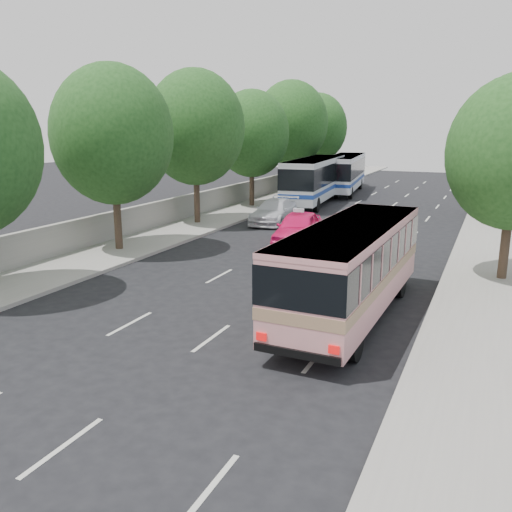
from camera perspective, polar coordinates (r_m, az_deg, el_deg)
The scene contains 15 objects.
ground at distance 18.11m, azimuth -4.45°, elevation -5.93°, with size 120.00×120.00×0.00m, color black.
sidewalk_left at distance 39.21m, azimuth -1.52°, elevation 4.87°, with size 4.00×90.00×0.15m, color #9E998E.
sidewalk_right at distance 35.48m, azimuth 24.14°, elevation 2.72°, with size 4.00×90.00×0.12m, color #9E998E.
low_wall at distance 39.89m, azimuth -3.87°, elevation 6.19°, with size 0.30×90.00×1.50m, color #9E998E.
tree_left_b at distance 26.71m, azimuth -14.85°, elevation 12.70°, with size 5.70×5.70×8.88m.
tree_left_c at distance 33.45m, azimuth -6.38°, elevation 13.68°, with size 6.00×6.00×9.35m.
tree_left_d at distance 40.52m, azimuth -0.39°, elevation 13.05°, with size 5.52×5.52×8.60m.
tree_left_e at distance 47.89m, azimuth 3.80°, elevation 14.06°, with size 6.30×6.30×9.82m.
tree_left_f at distance 55.52m, azimuth 6.53°, elevation 13.50°, with size 5.88×5.88×9.16m.
pink_bus at distance 17.34m, azimuth 10.07°, elevation -0.50°, with size 2.67×9.53×3.02m.
pink_taxi at distance 28.06m, azimuth 4.48°, elevation 2.92°, with size 2.01×5.01×1.71m, color #F41568.
white_pickup at distance 34.26m, azimuth 1.95°, elevation 4.71°, with size 2.07×5.10×1.48m, color silver.
tour_coach_front at distance 42.81m, azimuth 6.22°, elevation 8.29°, with size 3.55×11.93×3.52m.
tour_coach_rear at distance 50.12m, azimuth 9.35°, elevation 8.87°, with size 3.87×11.53×3.38m.
taxi_roof_sign at distance 27.90m, azimuth 4.52°, elevation 4.82°, with size 0.55×0.18×0.18m, color silver.
Camera 1 is at (8.19, -14.97, 6.05)m, focal length 38.00 mm.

